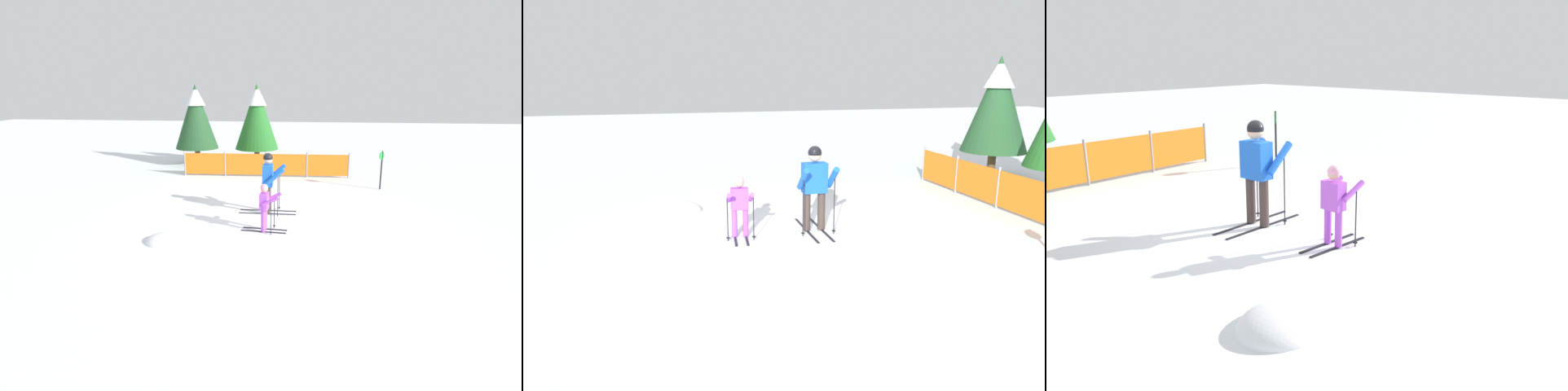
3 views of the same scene
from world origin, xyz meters
TOP-DOWN VIEW (x-y plane):
  - ground_plane at (0.00, 0.00)m, footprint 60.00×60.00m
  - skier_adult at (0.11, 0.21)m, footprint 1.66×0.74m
  - skier_child at (0.15, -1.34)m, footprint 1.18×0.57m
  - safety_fence at (-0.44, 4.95)m, footprint 6.68×0.27m
  - conifer_far at (-3.85, 7.24)m, footprint 1.97×1.97m
  - snow_mound at (-2.07, -2.36)m, footprint 1.07×0.91m

SIDE VIEW (x-z plane):
  - ground_plane at x=0.00m, z-range 0.00..0.00m
  - snow_mound at x=-2.07m, z-range -0.21..0.21m
  - safety_fence at x=-0.44m, z-range 0.00..1.01m
  - skier_child at x=0.15m, z-range 0.11..1.35m
  - skier_adult at x=0.11m, z-range 0.17..1.93m
  - conifer_far at x=-3.85m, z-range 0.43..4.09m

